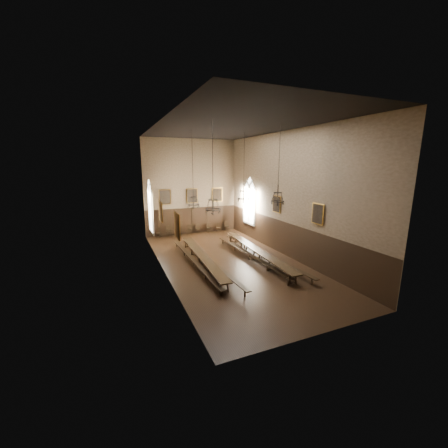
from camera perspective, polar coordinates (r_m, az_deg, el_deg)
floor at (r=19.31m, az=1.11°, el=-7.94°), size 9.00×18.00×0.02m
ceiling at (r=18.26m, az=1.23°, el=19.66°), size 9.00×18.00×0.02m
wall_back at (r=26.69m, az=-6.78°, el=7.57°), size 9.00×0.02×9.00m
wall_front at (r=10.76m, az=21.04°, el=-0.24°), size 9.00×0.02×9.00m
wall_left at (r=16.93m, az=-12.97°, el=4.61°), size 0.02×18.00×9.00m
wall_right at (r=20.48m, az=12.84°, el=5.92°), size 0.02×18.00×9.00m
wainscot_panelling at (r=18.91m, az=1.12°, el=-4.36°), size 9.00×18.00×2.50m
table_left at (r=18.64m, az=-4.55°, el=-7.49°), size 1.19×9.57×0.74m
table_right at (r=19.82m, az=6.76°, el=-6.26°), size 1.24×10.06×0.78m
bench_left_outer at (r=18.60m, az=-6.36°, el=-7.86°), size 0.44×10.05×0.45m
bench_left_inner at (r=18.49m, az=-3.08°, el=-7.88°), size 0.79×10.40×0.47m
bench_right_inner at (r=19.73m, az=5.30°, el=-6.65°), size 0.70×9.80×0.44m
bench_right_outer at (r=20.07m, az=7.90°, el=-6.30°), size 1.06×10.74×0.48m
chair_0 at (r=26.20m, az=-13.53°, el=-2.18°), size 0.48×0.48×0.88m
chair_1 at (r=26.32m, az=-11.38°, el=-1.90°), size 0.54×0.54×1.04m
chair_2 at (r=26.46m, az=-9.53°, el=-1.76°), size 0.53×0.53×1.04m
chair_3 at (r=26.84m, az=-7.18°, el=-1.55°), size 0.50×0.50×0.92m
chair_4 at (r=27.09m, az=-5.41°, el=-1.39°), size 0.47×0.47×0.92m
chair_5 at (r=27.33m, az=-3.05°, el=-1.18°), size 0.48×0.48×0.99m
chair_6 at (r=27.68m, az=-1.16°, el=-1.07°), size 0.48×0.48×0.86m
chair_7 at (r=28.02m, az=0.60°, el=-0.84°), size 0.49×0.49×0.96m
chandelier_back_left at (r=19.68m, az=-6.38°, el=4.99°), size 0.85×0.85×5.31m
chandelier_back_right at (r=21.38m, az=4.08°, el=6.04°), size 0.95×0.95×5.13m
chandelier_front_left at (r=15.58m, az=-2.30°, el=4.18°), size 0.88×0.88×5.00m
chandelier_front_right at (r=17.46m, az=11.08°, el=5.66°), size 0.84×0.84×4.74m
portrait_back_0 at (r=26.04m, az=-12.18°, el=5.49°), size 1.10×0.12×1.40m
portrait_back_1 at (r=26.64m, az=-6.66°, el=5.84°), size 1.10×0.12×1.40m
portrait_back_2 at (r=27.47m, az=-1.42°, el=6.11°), size 1.10×0.12×1.40m
portrait_left_0 at (r=18.05m, az=-13.00°, el=2.50°), size 0.12×1.00×1.30m
portrait_left_1 at (r=13.71m, az=-9.70°, el=-0.42°), size 0.12×1.00×1.30m
portrait_right_0 at (r=21.32m, az=10.89°, el=4.08°), size 0.12×1.00×1.30m
portrait_right_1 at (r=17.81m, az=18.90°, el=2.02°), size 0.12×1.00×1.30m
window_right at (r=25.22m, az=5.30°, el=4.82°), size 0.20×2.20×4.60m
window_left at (r=22.48m, az=-15.10°, el=3.52°), size 0.20×2.20×4.60m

